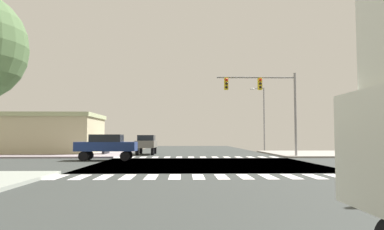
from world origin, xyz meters
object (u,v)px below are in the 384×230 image
Objects in this scene: street_lamp at (262,113)px; sedan_trailing_2 at (147,143)px; sedan_farside_1 at (107,145)px; traffic_signal_mast at (266,95)px; bank_building at (26,134)px.

sedan_trailing_2 is (-13.04, -7.56, -3.48)m from street_lamp.
sedan_farside_1 is at bearing -132.76° from street_lamp.
traffic_signal_mast is 12.94m from street_lamp.
bank_building reaches higher than sedan_trailing_2.
street_lamp is 26.15m from bank_building.
street_lamp reaches higher than sedan_farside_1.
traffic_signal_mast is 1.66× the size of sedan_trailing_2.
traffic_signal_mast reaches higher than sedan_farside_1.
street_lamp reaches higher than traffic_signal_mast.
street_lamp is 1.78× the size of sedan_trailing_2.
sedan_farside_1 is (-15.03, -16.26, -3.48)m from street_lamp.
street_lamp is 15.47m from sedan_trailing_2.
sedan_trailing_2 is (12.20, -1.20, -0.89)m from bank_building.
sedan_farside_1 is at bearing -44.16° from bank_building.
bank_building is at bearing -165.87° from street_lamp.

